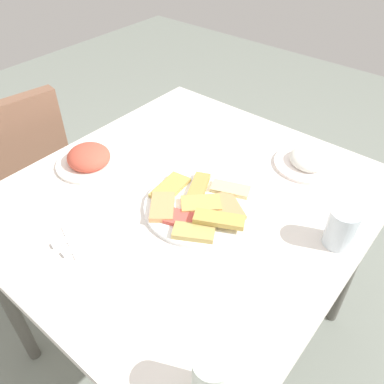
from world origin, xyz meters
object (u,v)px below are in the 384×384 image
(salad_plate_rice, at_px, (307,161))
(drinking_glass, at_px, (341,228))
(dining_chair, at_px, (16,183))
(salad_plate_greens, at_px, (89,159))
(fork, at_px, (97,237))
(soda_can, at_px, (211,379))
(spoon, at_px, (88,230))
(dining_table, at_px, (188,217))
(pide_platter, at_px, (198,206))
(paper_napkin, at_px, (93,234))

(salad_plate_rice, relative_size, drinking_glass, 1.91)
(dining_chair, distance_m, salad_plate_greens, 0.54)
(drinking_glass, relative_size, fork, 0.56)
(soda_can, height_order, fork, soda_can)
(fork, height_order, spoon, same)
(dining_table, xyz_separation_m, dining_chair, (-0.15, 0.78, -0.18))
(fork, bearing_deg, pide_platter, -16.23)
(salad_plate_greens, height_order, salad_plate_rice, salad_plate_greens)
(salad_plate_greens, height_order, drinking_glass, drinking_glass)
(dining_chair, xyz_separation_m, spoon, (-0.13, -0.68, 0.27))
(fork, relative_size, spoon, 0.99)
(spoon, bearing_deg, soda_can, -88.49)
(soda_can, xyz_separation_m, paper_napkin, (0.12, 0.47, -0.06))
(soda_can, relative_size, spoon, 0.64)
(soda_can, xyz_separation_m, drinking_glass, (0.49, -0.02, -0.01))
(salad_plate_rice, height_order, paper_napkin, salad_plate_rice)
(soda_can, distance_m, spoon, 0.51)
(dining_table, distance_m, salad_plate_greens, 0.36)
(paper_napkin, bearing_deg, soda_can, -104.38)
(salad_plate_rice, height_order, fork, salad_plate_rice)
(soda_can, distance_m, paper_napkin, 0.49)
(salad_plate_greens, distance_m, fork, 0.32)
(pide_platter, distance_m, soda_can, 0.50)
(dining_table, relative_size, soda_can, 8.38)
(dining_chair, xyz_separation_m, paper_napkin, (-0.13, -0.70, 0.27))
(salad_plate_greens, bearing_deg, drinking_glass, -76.11)
(dining_chair, relative_size, paper_napkin, 6.99)
(salad_plate_rice, distance_m, spoon, 0.69)
(salad_plate_greens, bearing_deg, pide_platter, -81.61)
(dining_table, bearing_deg, salad_plate_greens, 103.93)
(salad_plate_greens, bearing_deg, spoon, -130.36)
(drinking_glass, distance_m, fork, 0.61)
(dining_chair, xyz_separation_m, salad_plate_greens, (0.07, -0.45, 0.29))
(pide_platter, distance_m, fork, 0.28)
(salad_plate_greens, bearing_deg, fork, -126.23)
(salad_plate_rice, bearing_deg, pide_platter, 159.96)
(dining_table, bearing_deg, pide_platter, -112.44)
(pide_platter, bearing_deg, spoon, 146.47)
(dining_table, xyz_separation_m, fork, (-0.27, 0.07, 0.09))
(pide_platter, bearing_deg, dining_chair, 98.32)
(dining_table, relative_size, salad_plate_rice, 5.08)
(spoon, bearing_deg, drinking_glass, -38.46)
(pide_platter, bearing_deg, soda_can, -138.66)
(dining_chair, relative_size, pide_platter, 2.85)
(dining_table, relative_size, fork, 5.40)
(dining_table, distance_m, spoon, 0.31)
(salad_plate_greens, height_order, paper_napkin, salad_plate_greens)
(pide_platter, xyz_separation_m, paper_napkin, (-0.25, 0.15, -0.01))
(soda_can, bearing_deg, dining_table, 44.29)
(paper_napkin, bearing_deg, spoon, 90.00)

